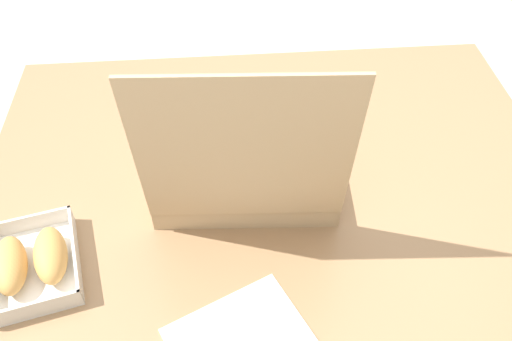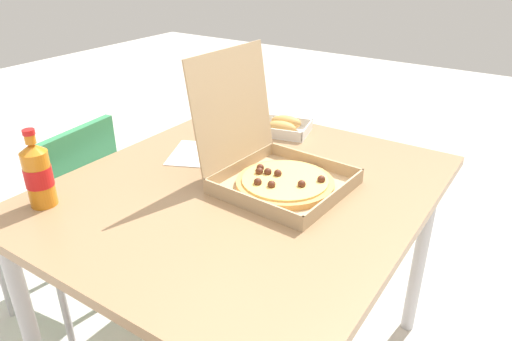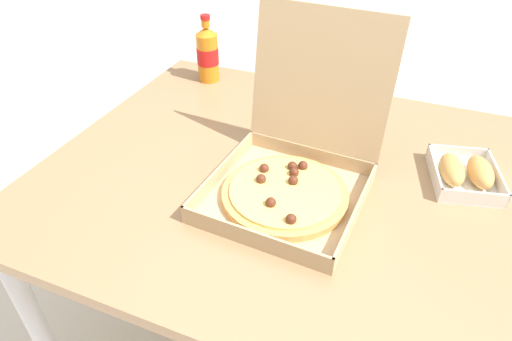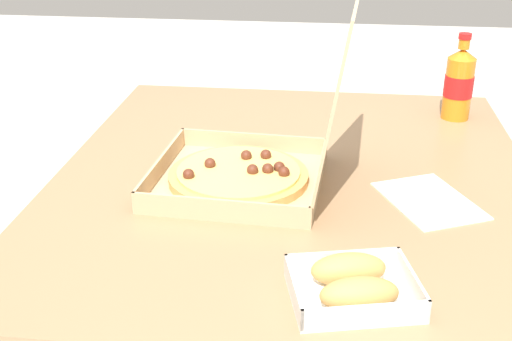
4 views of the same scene
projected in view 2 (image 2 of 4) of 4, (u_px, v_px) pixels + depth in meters
The scene contains 6 objects.
dining_table at pixel (244, 207), 1.46m from camera, with size 1.17×1.02×0.75m.
chair at pixel (65, 211), 1.81m from camera, with size 0.45×0.45×0.83m.
pizza_box_open at pixel (275, 169), 1.40m from camera, with size 0.37×0.42×0.38m.
bread_side_box at pixel (284, 126), 1.79m from camera, with size 0.19×0.22×0.06m.
cola_bottle at pixel (38, 174), 1.28m from camera, with size 0.07×0.07×0.22m.
paper_menu at pixel (194, 154), 1.63m from camera, with size 0.21×0.15×0.00m, color white.
Camera 2 is at (-1.02, -0.73, 1.42)m, focal length 33.05 mm.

